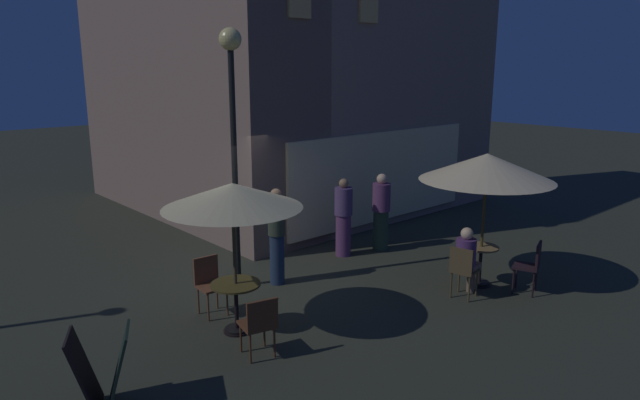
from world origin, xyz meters
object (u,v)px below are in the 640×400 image
Objects in this scene: street_lamp_near_corner at (232,102)px; patron_standing_3 at (277,236)px; cafe_chair_2 at (209,280)px; patron_standing_2 at (381,212)px; patron_seated_0 at (467,257)px; menu_sandwich_board at (101,371)px; cafe_chair_3 at (260,322)px; cafe_chair_1 at (532,263)px; patron_standing_1 at (343,218)px; cafe_table_1 at (236,297)px; patio_umbrella_1 at (232,196)px; cafe_table_0 at (480,260)px; patio_umbrella_0 at (487,168)px; cafe_chair_0 at (463,268)px.

patron_standing_3 is (0.60, -0.35, -2.34)m from street_lamp_near_corner.
cafe_chair_2 is 4.37m from patron_standing_2.
menu_sandwich_board is at bearing 160.82° from patron_seated_0.
cafe_chair_1 is at bearing -91.86° from cafe_chair_3.
patron_standing_2 is (4.60, 2.03, 0.30)m from cafe_chair_3.
cafe_chair_3 is at bearing -175.04° from patron_standing_2.
patron_standing_3 is (1.81, 1.97, 0.37)m from cafe_chair_3.
street_lamp_near_corner is at bearing 42.95° from patron_standing_3.
street_lamp_near_corner is 3.52m from patron_standing_1.
menu_sandwich_board is 5.89m from patron_seated_0.
patio_umbrella_1 reaches higher than cafe_table_1.
cafe_table_0 is 0.66m from patron_seated_0.
cafe_chair_2 is (0.05, 0.82, -1.49)m from patio_umbrella_1.
menu_sandwich_board is 6.69m from patio_umbrella_0.
menu_sandwich_board is 0.40× the size of patio_umbrella_0.
cafe_table_0 is 0.77m from cafe_chair_0.
cafe_table_0 is 0.79× the size of cafe_chair_0.
cafe_chair_0 reaches higher than cafe_table_1.
cafe_chair_2 is (0.05, 0.82, 0.00)m from cafe_table_1.
cafe_chair_3 is at bearing -5.07° from cafe_chair_2.
patron_standing_3 is (-1.96, -0.33, 0.09)m from patron_standing_1.
patron_standing_3 is at bearing 103.93° from cafe_chair_2.
cafe_table_0 is at bearing 66.11° from cafe_chair_2.
cafe_chair_0 is 0.99× the size of cafe_chair_2.
cafe_table_0 is (6.44, -0.71, -0.01)m from menu_sandwich_board.
patron_seated_0 is 0.70× the size of patron_standing_3.
patron_seated_0 is at bearing 33.03° from cafe_chair_1.
cafe_chair_2 is 1.06× the size of cafe_chair_3.
cafe_chair_3 is at bearing 159.97° from patron_seated_0.
menu_sandwich_board is (-3.22, -2.08, -2.74)m from street_lamp_near_corner.
cafe_chair_0 is (5.69, -0.86, 0.07)m from menu_sandwich_board.
patron_seated_0 is (5.83, -0.83, 0.21)m from menu_sandwich_board.
street_lamp_near_corner is 2.69× the size of patron_standing_2.
cafe_chair_0 is at bearing -23.14° from patio_umbrella_1.
patron_standing_2 is (4.40, 1.18, -1.22)m from patio_umbrella_1.
street_lamp_near_corner reaches higher than patron_standing_3.
patio_umbrella_0 reaches higher than cafe_chair_2.
patron_standing_1 is at bearing 77.33° from cafe_chair_0.
patio_umbrella_1 is at bearing 42.54° from menu_sandwich_board.
cafe_table_1 is at bearing -90.00° from patio_umbrella_1.
patio_umbrella_1 reaches higher than cafe_chair_0.
patron_standing_1 is (-0.67, 2.78, -1.32)m from patio_umbrella_0.
cafe_chair_1 is (6.74, -1.51, 0.07)m from menu_sandwich_board.
patron_standing_3 is at bearing 56.45° from patron_standing_1.
cafe_chair_0 reaches higher than cafe_table_0.
menu_sandwich_board is 1.03× the size of cafe_chair_2.
cafe_chair_2 is at bearing 136.32° from patron_seated_0.
patio_umbrella_1 is at bearing 107.71° from patron_standing_3.
street_lamp_near_corner is at bearing 120.77° from patron_seated_0.
menu_sandwich_board is at bearing 57.01° from cafe_chair_1.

